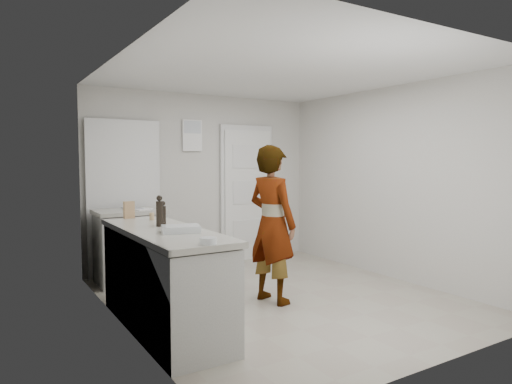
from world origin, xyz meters
TOP-DOWN VIEW (x-y plane):
  - ground at (0.00, 0.00)m, footprint 4.00×4.00m
  - room_shell at (-0.17, 1.95)m, footprint 4.00×4.00m
  - main_counter at (-1.45, -0.20)m, footprint 0.64×1.96m
  - side_counter at (-1.25, 1.55)m, footprint 0.84×0.61m
  - person at (-0.16, -0.04)m, footprint 0.54×0.70m
  - cake_mix_box at (-1.50, 0.70)m, footprint 0.11×0.06m
  - spice_jar at (-1.34, 0.43)m, footprint 0.05×0.05m
  - oil_cruet_a at (-1.36, 0.04)m, footprint 0.06×0.06m
  - oil_cruet_b at (-1.42, -0.04)m, footprint 0.06×0.06m
  - baking_dish at (-1.39, -0.47)m, footprint 0.37×0.31m
  - egg_bowl at (-1.43, -1.10)m, footprint 0.13×0.13m
  - papers at (-1.13, 1.55)m, footprint 0.33×0.36m

SIDE VIEW (x-z plane):
  - ground at x=0.00m, z-range 0.00..0.00m
  - main_counter at x=-1.45m, z-range -0.04..0.89m
  - side_counter at x=-1.25m, z-range -0.03..0.89m
  - person at x=-0.16m, z-range 0.00..1.71m
  - papers at x=-1.13m, z-range 0.93..0.93m
  - egg_bowl at x=-1.43m, z-range 0.93..0.97m
  - baking_dish at x=-1.39m, z-range 0.92..0.98m
  - spice_jar at x=-1.34m, z-range 0.93..1.00m
  - cake_mix_box at x=-1.50m, z-range 0.93..1.11m
  - room_shell at x=-0.17m, z-range -0.98..3.02m
  - oil_cruet_a at x=-1.36m, z-range 0.92..1.15m
  - oil_cruet_b at x=-1.42m, z-range 0.92..1.21m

